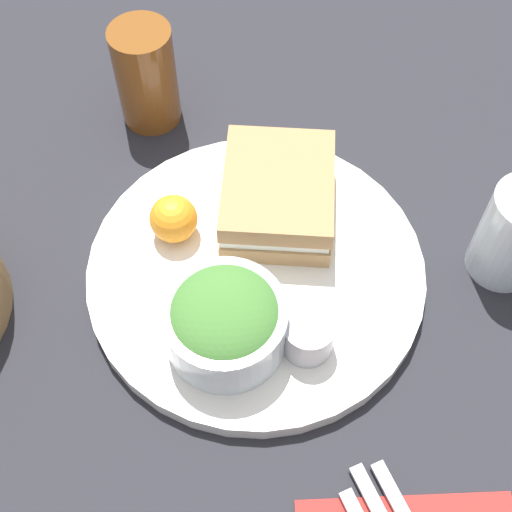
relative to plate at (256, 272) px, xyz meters
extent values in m
plane|color=#232328|center=(0.00, 0.00, -0.01)|extent=(4.00, 4.00, 0.00)
cylinder|color=white|center=(0.00, 0.00, 0.00)|extent=(0.34, 0.34, 0.02)
cube|color=#A37A4C|center=(0.07, -0.02, 0.02)|extent=(0.14, 0.12, 0.02)
cube|color=silver|center=(0.07, -0.02, 0.04)|extent=(0.14, 0.12, 0.01)
cube|color=#A37A4C|center=(0.07, -0.02, 0.05)|extent=(0.14, 0.12, 0.02)
cylinder|color=silver|center=(-0.08, 0.03, 0.04)|extent=(0.11, 0.11, 0.06)
ellipsoid|color=#3D702D|center=(-0.08, 0.03, 0.06)|extent=(0.10, 0.10, 0.05)
cylinder|color=#B7B7BC|center=(-0.09, -0.04, 0.03)|extent=(0.05, 0.05, 0.04)
sphere|color=orange|center=(0.04, 0.08, 0.03)|extent=(0.05, 0.05, 0.05)
cylinder|color=brown|center=(0.23, 0.11, 0.05)|extent=(0.07, 0.07, 0.12)
camera|label=1|loc=(-0.37, 0.01, 0.61)|focal=50.00mm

